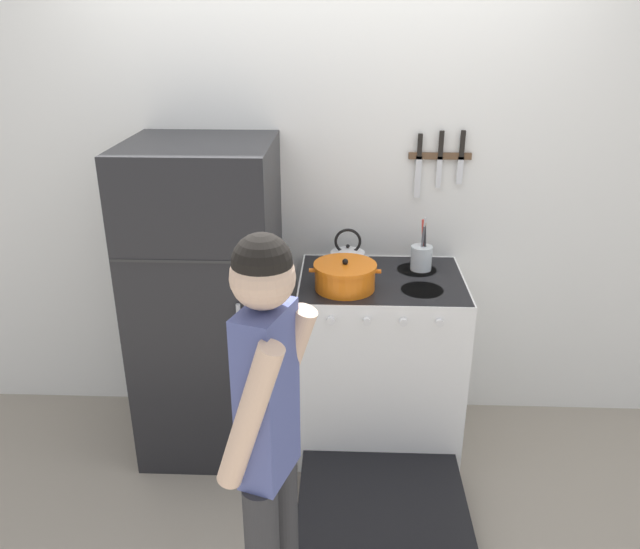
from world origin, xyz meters
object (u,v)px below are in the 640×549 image
object	(u,v)px
refrigerator	(209,302)
person	(269,440)
tea_kettle	(348,257)
stove_range	(379,366)
utensil_jar	(421,257)
dutch_oven_pot	(345,276)

from	to	relation	value
refrigerator	person	distance (m)	1.28
tea_kettle	person	world-z (taller)	person
stove_range	person	xyz separation A→B (m)	(-0.41, -1.18, 0.44)
utensil_jar	person	distance (m)	1.49
refrigerator	person	world-z (taller)	refrigerator
dutch_oven_pot	utensil_jar	world-z (taller)	utensil_jar
stove_range	utensil_jar	xyz separation A→B (m)	(0.20, 0.17, 0.54)
utensil_jar	person	xyz separation A→B (m)	(-0.61, -1.35, -0.10)
stove_range	person	size ratio (longest dim) A/B	0.87
dutch_oven_pot	person	bearing A→B (deg)	-101.87
refrigerator	utensil_jar	xyz separation A→B (m)	(1.06, 0.15, 0.20)
dutch_oven_pot	tea_kettle	size ratio (longest dim) A/B	1.55
stove_range	refrigerator	bearing A→B (deg)	178.73
tea_kettle	utensil_jar	distance (m)	0.37
utensil_jar	refrigerator	bearing A→B (deg)	-171.83
stove_range	utensil_jar	distance (m)	0.60
dutch_oven_pot	tea_kettle	xyz separation A→B (m)	(0.01, 0.25, -0.00)
refrigerator	person	bearing A→B (deg)	-69.73
refrigerator	person	xyz separation A→B (m)	(0.44, -1.20, 0.10)
refrigerator	dutch_oven_pot	distance (m)	0.71
stove_range	utensil_jar	size ratio (longest dim) A/B	5.06
stove_range	tea_kettle	xyz separation A→B (m)	(-0.17, 0.16, 0.53)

